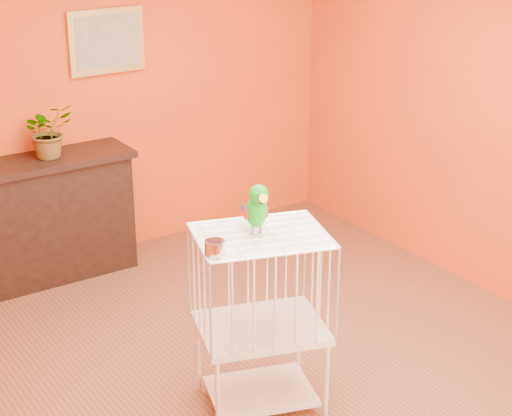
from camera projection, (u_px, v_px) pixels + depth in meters
ground at (268, 366)px, 5.51m from camera, size 4.50×4.50×0.00m
room_shell at (269, 130)px, 4.92m from camera, size 4.50×4.50×4.50m
console_cabinet at (50, 218)px, 6.56m from camera, size 1.31×0.47×0.97m
potted_plant at (47, 136)px, 6.38m from camera, size 0.42×0.45×0.32m
framed_picture at (107, 41)px, 6.58m from camera, size 0.62×0.04×0.50m
birdcage at (261, 319)px, 4.91m from camera, size 0.85×0.74×1.10m
feed_cup at (215, 247)px, 4.45m from camera, size 0.11×0.11×0.08m
parrot at (257, 208)px, 4.67m from camera, size 0.15×0.27×0.30m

